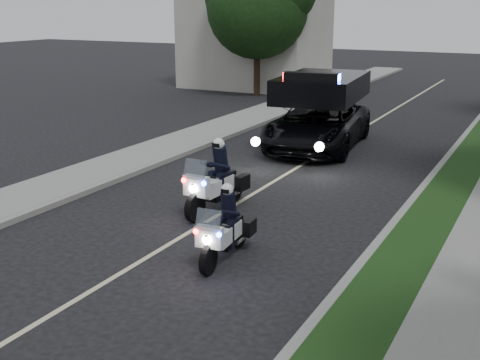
{
  "coord_description": "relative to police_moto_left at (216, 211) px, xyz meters",
  "views": [
    {
      "loc": [
        7.17,
        -9.38,
        5.08
      ],
      "look_at": [
        0.64,
        3.28,
        1.0
      ],
      "focal_mm": 46.46,
      "sensor_mm": 36.0,
      "label": 1
    }
  ],
  "objects": [
    {
      "name": "tree_left_far",
      "position": [
        -9.19,
        25.18,
        0.0
      ],
      "size": [
        5.34,
        5.34,
        8.75
      ],
      "primitive_type": null,
      "rotation": [
        0.0,
        0.0,
        0.02
      ],
      "color": "black",
      "rests_on": "ground"
    },
    {
      "name": "curb_right",
      "position": [
        4.31,
        6.42,
        0.07
      ],
      "size": [
        0.2,
        60.0,
        0.15
      ],
      "primitive_type": "cube",
      "color": "gray",
      "rests_on": "ground"
    },
    {
      "name": "police_moto_left",
      "position": [
        0.0,
        0.0,
        0.0
      ],
      "size": [
        0.88,
        2.23,
        1.86
      ],
      "primitive_type": null,
      "rotation": [
        0.0,
        0.0,
        -0.05
      ],
      "color": "white",
      "rests_on": "ground"
    },
    {
      "name": "grass_verge",
      "position": [
        5.01,
        6.42,
        0.08
      ],
      "size": [
        1.2,
        60.0,
        0.16
      ],
      "primitive_type": "cube",
      "color": "#193814",
      "rests_on": "ground"
    },
    {
      "name": "building_far",
      "position": [
        -9.79,
        22.42,
        3.5
      ],
      "size": [
        8.0,
        6.0,
        7.0
      ],
      "primitive_type": "cube",
      "color": "#A8A396",
      "rests_on": "ground"
    },
    {
      "name": "bicycle",
      "position": [
        -2.85,
        12.93,
        0.0
      ],
      "size": [
        0.6,
        1.69,
        0.89
      ],
      "primitive_type": "imported",
      "rotation": [
        0.0,
        0.0,
        -0.0
      ],
      "color": "black",
      "rests_on": "ground"
    },
    {
      "name": "curb_left",
      "position": [
        -3.89,
        6.42,
        0.07
      ],
      "size": [
        0.2,
        60.0,
        0.15
      ],
      "primitive_type": "cube",
      "color": "gray",
      "rests_on": "ground"
    },
    {
      "name": "police_suv",
      "position": [
        -0.24,
        7.94,
        0.0
      ],
      "size": [
        3.55,
        6.51,
        3.03
      ],
      "primitive_type": "imported",
      "rotation": [
        0.0,
        0.0,
        0.11
      ],
      "color": "black",
      "rests_on": "ground"
    },
    {
      "name": "tree_left_near",
      "position": [
        -7.97,
        18.84,
        0.0
      ],
      "size": [
        5.75,
        5.75,
        9.38
      ],
      "primitive_type": null,
      "rotation": [
        0.0,
        0.0,
        0.02
      ],
      "color": "#173712",
      "rests_on": "ground"
    },
    {
      "name": "ground",
      "position": [
        0.21,
        -3.58,
        0.0
      ],
      "size": [
        120.0,
        120.0,
        0.0
      ],
      "primitive_type": "plane",
      "color": "#232326",
      "rests_on": "ground"
    },
    {
      "name": "sidewalk_left",
      "position": [
        -4.99,
        6.42,
        0.08
      ],
      "size": [
        2.0,
        60.0,
        0.16
      ],
      "primitive_type": "cube",
      "color": "gray",
      "rests_on": "ground"
    },
    {
      "name": "lane_marking",
      "position": [
        0.21,
        6.42,
        0.0
      ],
      "size": [
        0.12,
        50.0,
        0.01
      ],
      "primitive_type": "cube",
      "color": "#BFB78C",
      "rests_on": "ground"
    },
    {
      "name": "police_moto_right",
      "position": [
        1.68,
        -2.6,
        0.0
      ],
      "size": [
        0.81,
        1.93,
        1.6
      ],
      "primitive_type": null,
      "rotation": [
        0.0,
        0.0,
        0.09
      ],
      "color": "silver",
      "rests_on": "ground"
    },
    {
      "name": "cyclist",
      "position": [
        -2.85,
        12.93,
        0.0
      ],
      "size": [
        0.69,
        0.5,
        1.78
      ],
      "primitive_type": "imported",
      "rotation": [
        0.0,
        0.0,
        3.25
      ],
      "color": "black",
      "rests_on": "ground"
    }
  ]
}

